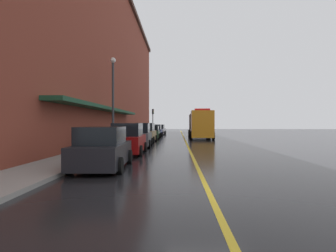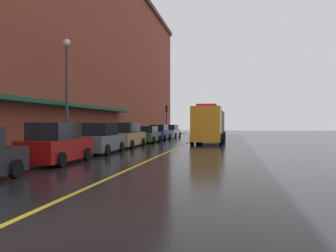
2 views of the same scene
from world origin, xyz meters
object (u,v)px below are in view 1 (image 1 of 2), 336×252
object	(u,v)px
parking_meter_0	(83,141)
utility_truck	(200,125)
parking_meter_2	(119,134)
street_lamp_left	(113,92)
parking_meter_1	(86,140)
parked_car_5	(155,131)
traffic_light_near	(153,116)
parked_car_3	(146,133)
parked_car_6	(159,130)
parked_car_2	(140,136)
parked_car_0	(102,149)
parked_car_4	(152,133)
parked_car_1	(128,140)

from	to	relation	value
parking_meter_0	utility_truck	bearing A→B (deg)	71.19
parking_meter_2	street_lamp_left	xyz separation A→B (m)	(-0.60, 0.66, 3.34)
parking_meter_1	parked_car_5	bearing A→B (deg)	87.00
street_lamp_left	traffic_light_near	world-z (taller)	street_lamp_left
parked_car_3	parked_car_6	size ratio (longest dim) A/B	1.07
parking_meter_1	parked_car_6	bearing A→B (deg)	87.34
parked_car_2	parking_meter_2	distance (m)	1.84
parked_car_3	parked_car_5	xyz separation A→B (m)	(0.05, 11.78, -0.09)
parked_car_6	parking_meter_2	world-z (taller)	parked_car_6
parked_car_2	parking_meter_2	size ratio (longest dim) A/B	3.34
parked_car_0	parked_car_2	world-z (taller)	parked_car_2
parking_meter_0	parking_meter_2	bearing A→B (deg)	90.00
parked_car_2	utility_truck	bearing A→B (deg)	-27.09
parked_car_2	parked_car_4	world-z (taller)	parked_car_2
parked_car_2	parked_car_3	xyz separation A→B (m)	(-0.14, 5.36, 0.01)
parked_car_4	utility_truck	distance (m)	6.05
parked_car_6	parking_meter_0	xyz separation A→B (m)	(-1.49, -32.53, 0.28)
parked_car_4	parked_car_5	world-z (taller)	parked_car_5
traffic_light_near	utility_truck	bearing A→B (deg)	-64.76
parking_meter_1	street_lamp_left	world-z (taller)	street_lamp_left
utility_truck	parked_car_6	bearing A→B (deg)	-151.14
utility_truck	parking_meter_2	distance (m)	15.40
utility_truck	parked_car_5	bearing A→B (deg)	-127.63
parked_car_1	parked_car_2	world-z (taller)	parked_car_1
parked_car_0	parked_car_5	distance (m)	27.89
parking_meter_2	traffic_light_near	distance (m)	29.03
parked_car_1	street_lamp_left	world-z (taller)	street_lamp_left
parked_car_4	parked_car_3	bearing A→B (deg)	178.09
parked_car_4	parked_car_1	bearing A→B (deg)	179.17
parked_car_6	street_lamp_left	xyz separation A→B (m)	(-2.09, -23.84, 3.62)
traffic_light_near	parked_car_3	bearing A→B (deg)	-86.82
parked_car_1	utility_truck	xyz separation A→B (m)	(5.88, 17.68, 0.81)
parked_car_0	parking_meter_0	xyz separation A→B (m)	(-1.36, 1.59, 0.24)
parked_car_4	street_lamp_left	world-z (taller)	street_lamp_left
parked_car_3	parking_meter_2	size ratio (longest dim) A/B	3.68
parked_car_4	traffic_light_near	distance (m)	16.42
utility_truck	parking_meter_0	distance (m)	22.78
parked_car_0	parking_meter_2	xyz separation A→B (m)	(-1.36, 9.62, 0.24)
parked_car_5	parked_car_1	bearing A→B (deg)	-179.73
parked_car_2	traffic_light_near	bearing A→B (deg)	1.19
parked_car_0	parking_meter_0	size ratio (longest dim) A/B	3.34
parked_car_6	utility_truck	world-z (taller)	utility_truck
parked_car_4	traffic_light_near	world-z (taller)	traffic_light_near
parked_car_5	parking_meter_2	distance (m)	18.32
parked_car_4	parked_car_0	bearing A→B (deg)	178.85
parked_car_0	parked_car_1	size ratio (longest dim) A/B	1.06
parked_car_0	parked_car_2	size ratio (longest dim) A/B	1.00
parked_car_5	parking_meter_0	world-z (taller)	parked_car_5
parked_car_6	parking_meter_2	xyz separation A→B (m)	(-1.49, -24.49, 0.28)
parked_car_1	parked_car_5	size ratio (longest dim) A/B	0.87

